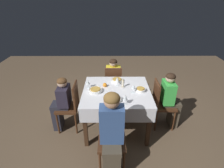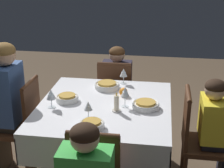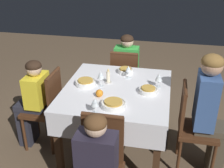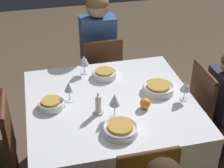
{
  "view_description": "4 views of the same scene",
  "coord_description": "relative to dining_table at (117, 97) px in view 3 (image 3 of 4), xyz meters",
  "views": [
    {
      "loc": [
        0.09,
        2.51,
        2.23
      ],
      "look_at": [
        0.08,
        0.02,
        0.9
      ],
      "focal_mm": 28.0,
      "sensor_mm": 36.0,
      "label": 1
    },
    {
      "loc": [
        -2.44,
        -0.42,
        1.91
      ],
      "look_at": [
        0.03,
        -0.06,
        0.94
      ],
      "focal_mm": 55.0,
      "sensor_mm": 36.0,
      "label": 2
    },
    {
      "loc": [
        2.42,
        0.46,
        2.04
      ],
      "look_at": [
        0.09,
        -0.03,
        0.86
      ],
      "focal_mm": 45.0,
      "sensor_mm": 36.0,
      "label": 3
    },
    {
      "loc": [
        -0.42,
        -1.82,
        2.11
      ],
      "look_at": [
        0.01,
        -0.01,
        0.91
      ],
      "focal_mm": 55.0,
      "sensor_mm": 36.0,
      "label": 4
    }
  ],
  "objects": [
    {
      "name": "wine_glass_north",
      "position": [
        -0.11,
        0.4,
        0.21
      ],
      "size": [
        0.07,
        0.07,
        0.15
      ],
      "color": "white",
      "rests_on": "dining_table"
    },
    {
      "name": "dining_table",
      "position": [
        0.0,
        0.0,
        0.0
      ],
      "size": [
        1.12,
        1.04,
        0.77
      ],
      "color": "silver",
      "rests_on": "ground_plane"
    },
    {
      "name": "person_adult_denim",
      "position": [
        0.08,
        0.89,
        0.02
      ],
      "size": [
        0.3,
        0.34,
        1.22
      ],
      "rotation": [
        0.0,
        0.0,
        3.14
      ],
      "color": "#4C4233",
      "rests_on": "ground_plane"
    },
    {
      "name": "orange_fruit",
      "position": [
        0.2,
        -0.13,
        0.14
      ],
      "size": [
        0.07,
        0.07,
        0.07
      ],
      "primitive_type": "sphere",
      "color": "orange",
      "rests_on": "dining_table"
    },
    {
      "name": "candle_centerpiece",
      "position": [
        -0.11,
        -0.11,
        0.16
      ],
      "size": [
        0.07,
        0.07,
        0.15
      ],
      "color": "beige",
      "rests_on": "dining_table"
    },
    {
      "name": "chair_south",
      "position": [
        0.05,
        -0.75,
        -0.17
      ],
      "size": [
        0.37,
        0.37,
        0.9
      ],
      "color": "#472816",
      "rests_on": "ground_plane"
    },
    {
      "name": "bowl_west",
      "position": [
        -0.39,
        0.02,
        0.13
      ],
      "size": [
        0.17,
        0.17,
        0.06
      ],
      "color": "white",
      "rests_on": "dining_table"
    },
    {
      "name": "chair_east",
      "position": [
        0.79,
        0.02,
        -0.17
      ],
      "size": [
        0.37,
        0.37,
        0.9
      ],
      "rotation": [
        0.0,
        0.0,
        1.57
      ],
      "color": "#472816",
      "rests_on": "ground_plane"
    },
    {
      "name": "chair_north",
      "position": [
        0.08,
        0.75,
        -0.17
      ],
      "size": [
        0.37,
        0.37,
        0.9
      ],
      "rotation": [
        0.0,
        0.0,
        3.14
      ],
      "color": "#472816",
      "rests_on": "ground_plane"
    },
    {
      "name": "wine_glass_west",
      "position": [
        -0.27,
        0.07,
        0.2
      ],
      "size": [
        0.07,
        0.07,
        0.14
      ],
      "color": "white",
      "rests_on": "dining_table"
    },
    {
      "name": "ground_plane",
      "position": [
        0.0,
        0.0,
        -0.67
      ],
      "size": [
        8.0,
        8.0,
        0.0
      ],
      "primitive_type": "plane",
      "color": "brown"
    },
    {
      "name": "chair_west",
      "position": [
        -0.79,
        -0.04,
        -0.17
      ],
      "size": [
        0.37,
        0.37,
        0.9
      ],
      "rotation": [
        0.0,
        0.0,
        -1.57
      ],
      "color": "#472816",
      "rests_on": "ground_plane"
    },
    {
      "name": "bowl_east",
      "position": [
        0.35,
        0.04,
        0.13
      ],
      "size": [
        0.22,
        0.22,
        0.06
      ],
      "color": "white",
      "rests_on": "dining_table"
    },
    {
      "name": "bowl_north",
      "position": [
        0.02,
        0.31,
        0.13
      ],
      "size": [
        0.18,
        0.18,
        0.06
      ],
      "color": "white",
      "rests_on": "dining_table"
    },
    {
      "name": "bowl_south",
      "position": [
        -0.02,
        -0.33,
        0.13
      ],
      "size": [
        0.21,
        0.21,
        0.06
      ],
      "color": "white",
      "rests_on": "dining_table"
    },
    {
      "name": "person_child_green",
      "position": [
        -0.94,
        -0.04,
        -0.09
      ],
      "size": [
        0.33,
        0.3,
        1.06
      ],
      "rotation": [
        0.0,
        0.0,
        -1.57
      ],
      "color": "#4C4233",
      "rests_on": "ground_plane"
    },
    {
      "name": "wine_glass_south",
      "position": [
        -0.02,
        -0.16,
        0.22
      ],
      "size": [
        0.07,
        0.07,
        0.17
      ],
      "color": "white",
      "rests_on": "dining_table"
    },
    {
      "name": "wine_glass_east",
      "position": [
        0.48,
        -0.09,
        0.2
      ],
      "size": [
        0.07,
        0.07,
        0.15
      ],
      "color": "white",
      "rests_on": "dining_table"
    },
    {
      "name": "person_child_yellow",
      "position": [
        0.05,
        -0.91,
        -0.11
      ],
      "size": [
        0.3,
        0.33,
        1.01
      ],
      "color": "#282833",
      "rests_on": "ground_plane"
    }
  ]
}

